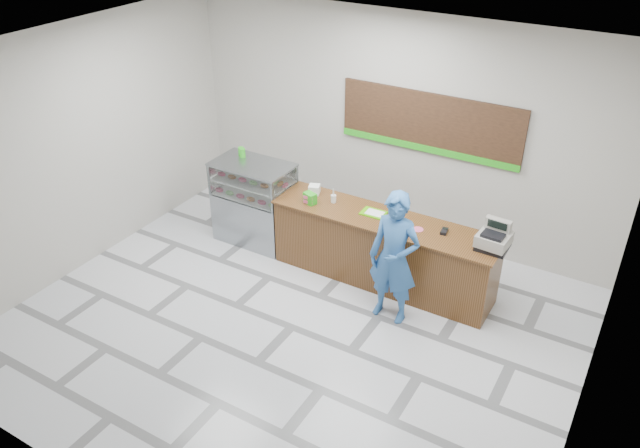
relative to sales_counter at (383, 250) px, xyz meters
The scene contains 16 objects.
floor 1.72m from the sales_counter, 109.54° to the right, with size 7.00×7.00×0.00m, color silver.
back_wall 1.98m from the sales_counter, 110.77° to the left, with size 7.00×7.00×0.00m, color #B2AEA4.
ceiling 3.41m from the sales_counter, 109.54° to the right, with size 7.00×7.00×0.00m, color silver.
sales_counter is the anchor object (origin of this frame).
display_case 2.23m from the sales_counter, behind, with size 1.22×0.72×1.33m.
menu_board 2.00m from the sales_counter, 90.00° to the left, with size 2.80×0.06×0.90m.
cash_register 1.64m from the sales_counter, ahead, with size 0.41×0.43×0.37m.
card_terminal 0.99m from the sales_counter, ahead, with size 0.08×0.16×0.04m, color black.
serving_tray 0.56m from the sales_counter, 165.19° to the left, with size 0.35×0.26×0.02m.
napkin_box 1.35m from the sales_counter, behind, with size 0.16×0.16×0.13m, color white.
straw_cup 1.02m from the sales_counter, behind, with size 0.08×0.08×0.12m, color silver.
promo_box 1.27m from the sales_counter, behind, with size 0.18×0.12×0.16m, color green.
donut_decal 0.72m from the sales_counter, ahead, with size 0.15×0.15×0.00m, color #DC4F79.
green_cup_left 2.69m from the sales_counter, behind, with size 0.09×0.09×0.14m, color green.
green_cup_right 2.65m from the sales_counter, behind, with size 0.09×0.09×0.13m, color green.
customer 0.90m from the sales_counter, 55.51° to the right, with size 0.67×0.44×1.84m, color #2E60A1.
Camera 1 is at (3.54, -5.27, 5.33)m, focal length 35.00 mm.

